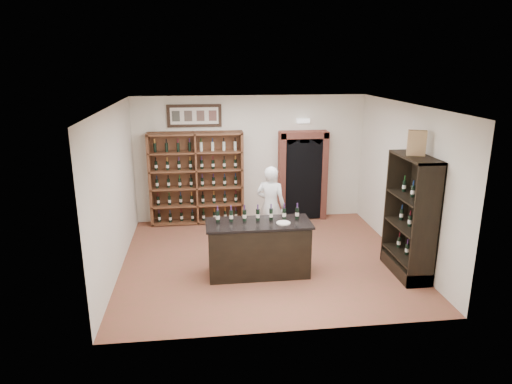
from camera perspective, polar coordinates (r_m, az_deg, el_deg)
The scene contains 21 objects.
floor at distance 9.09m, azimuth 1.09°, elevation -8.41°, with size 5.50×5.50×0.00m, color brown.
ceiling at distance 8.30m, azimuth 1.20°, elevation 10.77°, with size 5.50×5.50×0.00m, color white.
wall_back at distance 10.99m, azimuth -0.70°, elevation 4.18°, with size 5.50×0.04×3.00m, color silver.
wall_left at distance 8.64m, azimuth -17.23°, elevation 0.12°, with size 0.04×5.00×3.00m, color silver.
wall_right at distance 9.36m, azimuth 18.06°, elevation 1.25°, with size 0.04×5.00×3.00m, color silver.
wine_shelf at distance 10.85m, azimuth -7.43°, elevation 1.72°, with size 2.20×0.38×2.20m.
framed_picture at distance 10.72m, azimuth -7.71°, elevation 9.43°, with size 1.25×0.04×0.52m, color black.
arched_doorway at distance 11.11m, azimuth 5.84°, elevation 2.31°, with size 1.17×0.35×2.17m.
emergency_light at distance 10.96m, azimuth 5.92°, elevation 8.84°, with size 0.30×0.10×0.10m, color white.
tasting_counter at distance 8.32m, azimuth 0.32°, elevation -7.09°, with size 1.88×0.78×1.00m.
counter_bottle_0 at distance 8.14m, azimuth -4.81°, elevation -3.05°, with size 0.07×0.07×0.30m.
counter_bottle_1 at distance 8.15m, azimuth -3.12°, elevation -2.99°, with size 0.07×0.07×0.30m.
counter_bottle_2 at distance 8.17m, azimuth -1.44°, elevation -2.92°, with size 0.07×0.07×0.30m.
counter_bottle_3 at distance 8.20m, azimuth 0.23°, elevation -2.86°, with size 0.07×0.07×0.30m.
counter_bottle_4 at distance 8.23m, azimuth 1.89°, elevation -2.79°, with size 0.07×0.07×0.30m.
counter_bottle_5 at distance 8.27m, azimuth 3.53°, elevation -2.72°, with size 0.07×0.07×0.30m.
counter_bottle_6 at distance 8.31m, azimuth 5.16°, elevation -2.65°, with size 0.07×0.07×0.30m.
side_cabinet at distance 8.71m, azimuth 18.74°, elevation -5.06°, with size 0.48×1.20×2.20m.
shopkeeper at distance 9.51m, azimuth 1.84°, elevation -1.76°, with size 0.62×0.41×1.71m, color white.
plate at distance 8.09m, azimuth 3.45°, elevation -3.88°, with size 0.25×0.25×0.02m, color beige.
wine_crate at distance 8.31m, azimuth 19.44°, elevation 5.80°, with size 0.31×0.13×0.43m, color #A68757.
Camera 1 is at (-1.18, -8.18, 3.77)m, focal length 32.00 mm.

